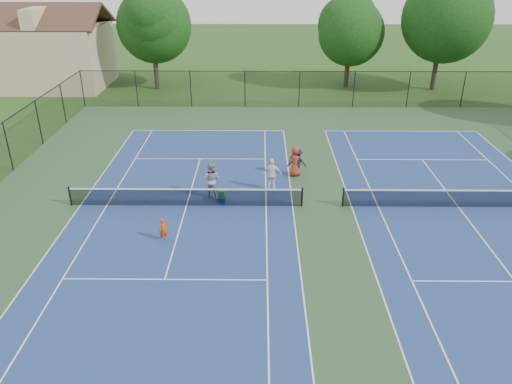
{
  "coord_description": "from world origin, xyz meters",
  "views": [
    {
      "loc": [
        -3.17,
        -22.78,
        11.91
      ],
      "look_at": [
        -3.39,
        -1.0,
        1.3
      ],
      "focal_mm": 35.0,
      "sensor_mm": 36.0,
      "label": 1
    }
  ],
  "objects_px": {
    "tree_back_d": "(444,13)",
    "ball_hopper": "(222,194)",
    "tree_back_c": "(350,27)",
    "ball_crate": "(222,200)",
    "child_player": "(163,230)",
    "bystander_a": "(272,175)",
    "instructor": "(211,180)",
    "bystander_c": "(295,161)",
    "clapboard_house": "(51,53)",
    "bystander_b": "(297,162)",
    "tree_back_a": "(152,22)"
  },
  "relations": [
    {
      "from": "bystander_b",
      "to": "bystander_c",
      "type": "distance_m",
      "value": 0.17
    },
    {
      "from": "ball_crate",
      "to": "tree_back_d",
      "type": "bearing_deg",
      "value": 52.37
    },
    {
      "from": "bystander_b",
      "to": "bystander_c",
      "type": "bearing_deg",
      "value": 29.57
    },
    {
      "from": "clapboard_house",
      "to": "bystander_b",
      "type": "relative_size",
      "value": 6.57
    },
    {
      "from": "tree_back_c",
      "to": "ball_crate",
      "type": "bearing_deg",
      "value": -112.51
    },
    {
      "from": "child_player",
      "to": "bystander_a",
      "type": "relative_size",
      "value": 0.59
    },
    {
      "from": "child_player",
      "to": "ball_hopper",
      "type": "bearing_deg",
      "value": 35.44
    },
    {
      "from": "clapboard_house",
      "to": "tree_back_a",
      "type": "bearing_deg",
      "value": -5.71
    },
    {
      "from": "child_player",
      "to": "tree_back_a",
      "type": "bearing_deg",
      "value": 78.54
    },
    {
      "from": "child_player",
      "to": "bystander_a",
      "type": "distance_m",
      "value": 7.3
    },
    {
      "from": "tree_back_d",
      "to": "bystander_c",
      "type": "distance_m",
      "value": 25.29
    },
    {
      "from": "ball_hopper",
      "to": "ball_crate",
      "type": "bearing_deg",
      "value": 0.0
    },
    {
      "from": "tree_back_d",
      "to": "ball_hopper",
      "type": "height_order",
      "value": "tree_back_d"
    },
    {
      "from": "tree_back_a",
      "to": "tree_back_d",
      "type": "relative_size",
      "value": 0.88
    },
    {
      "from": "tree_back_a",
      "to": "bystander_a",
      "type": "relative_size",
      "value": 4.92
    },
    {
      "from": "tree_back_c",
      "to": "ball_crate",
      "type": "xyz_separation_m",
      "value": [
        -10.2,
        -24.6,
        -5.34
      ]
    },
    {
      "from": "tree_back_a",
      "to": "ball_crate",
      "type": "height_order",
      "value": "tree_back_a"
    },
    {
      "from": "tree_back_c",
      "to": "bystander_c",
      "type": "xyz_separation_m",
      "value": [
        -6.18,
        -21.09,
        -4.58
      ]
    },
    {
      "from": "instructor",
      "to": "ball_crate",
      "type": "relative_size",
      "value": 5.14
    },
    {
      "from": "tree_back_d",
      "to": "clapboard_house",
      "type": "xyz_separation_m",
      "value": [
        -36.0,
        1.0,
        -3.73
      ]
    },
    {
      "from": "tree_back_d",
      "to": "ball_hopper",
      "type": "xyz_separation_m",
      "value": [
        -18.2,
        -23.6,
        -6.32
      ]
    },
    {
      "from": "child_player",
      "to": "instructor",
      "type": "distance_m",
      "value": 4.89
    },
    {
      "from": "tree_back_d",
      "to": "ball_hopper",
      "type": "relative_size",
      "value": 24.08
    },
    {
      "from": "tree_back_a",
      "to": "ball_hopper",
      "type": "relative_size",
      "value": 21.27
    },
    {
      "from": "bystander_a",
      "to": "ball_crate",
      "type": "relative_size",
      "value": 4.9
    },
    {
      "from": "instructor",
      "to": "bystander_a",
      "type": "relative_size",
      "value": 1.05
    },
    {
      "from": "ball_crate",
      "to": "ball_hopper",
      "type": "relative_size",
      "value": 0.88
    },
    {
      "from": "tree_back_a",
      "to": "clapboard_house",
      "type": "height_order",
      "value": "tree_back_a"
    },
    {
      "from": "bystander_b",
      "to": "bystander_c",
      "type": "height_order",
      "value": "bystander_c"
    },
    {
      "from": "bystander_a",
      "to": "bystander_b",
      "type": "relative_size",
      "value": 1.13
    },
    {
      "from": "tree_back_c",
      "to": "bystander_c",
      "type": "height_order",
      "value": "tree_back_c"
    },
    {
      "from": "tree_back_c",
      "to": "instructor",
      "type": "distance_m",
      "value": 26.56
    },
    {
      "from": "tree_back_a",
      "to": "ball_crate",
      "type": "relative_size",
      "value": 24.09
    },
    {
      "from": "child_player",
      "to": "bystander_b",
      "type": "relative_size",
      "value": 0.67
    },
    {
      "from": "bystander_b",
      "to": "bystander_c",
      "type": "xyz_separation_m",
      "value": [
        -0.14,
        -0.05,
        0.08
      ]
    },
    {
      "from": "bystander_b",
      "to": "instructor",
      "type": "bearing_deg",
      "value": 39.93
    },
    {
      "from": "tree_back_a",
      "to": "clapboard_house",
      "type": "relative_size",
      "value": 0.85
    },
    {
      "from": "clapboard_house",
      "to": "bystander_a",
      "type": "height_order",
      "value": "clapboard_house"
    },
    {
      "from": "child_player",
      "to": "bystander_b",
      "type": "height_order",
      "value": "bystander_b"
    },
    {
      "from": "clapboard_house",
      "to": "bystander_b",
      "type": "xyz_separation_m",
      "value": [
        21.96,
        -21.03,
        -2.27
      ]
    },
    {
      "from": "tree_back_c",
      "to": "clapboard_house",
      "type": "xyz_separation_m",
      "value": [
        -28.0,
        -0.0,
        -2.39
      ]
    },
    {
      "from": "tree_back_c",
      "to": "tree_back_d",
      "type": "distance_m",
      "value": 8.17
    },
    {
      "from": "tree_back_a",
      "to": "bystander_b",
      "type": "relative_size",
      "value": 5.57
    },
    {
      "from": "child_player",
      "to": "ball_crate",
      "type": "height_order",
      "value": "child_player"
    },
    {
      "from": "clapboard_house",
      "to": "ball_crate",
      "type": "xyz_separation_m",
      "value": [
        17.8,
        -24.6,
        -2.95
      ]
    },
    {
      "from": "bystander_a",
      "to": "tree_back_d",
      "type": "bearing_deg",
      "value": -122.03
    },
    {
      "from": "clapboard_house",
      "to": "bystander_c",
      "type": "height_order",
      "value": "clapboard_house"
    },
    {
      "from": "clapboard_house",
      "to": "bystander_c",
      "type": "xyz_separation_m",
      "value": [
        21.82,
        -21.09,
        -2.19
      ]
    },
    {
      "from": "tree_back_c",
      "to": "bystander_a",
      "type": "xyz_separation_m",
      "value": [
        -7.56,
        -23.08,
        -4.55
      ]
    },
    {
      "from": "instructor",
      "to": "bystander_b",
      "type": "xyz_separation_m",
      "value": [
        4.73,
        2.83,
        -0.15
      ]
    }
  ]
}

